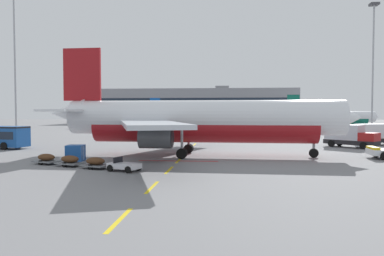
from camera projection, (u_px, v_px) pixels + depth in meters
ground at (347, 146)px, 53.17m from camera, size 400.00×400.00×0.00m
apron_paint_markings at (193, 146)px, 53.03m from camera, size 8.00×95.25×0.01m
airliner_foreground at (198, 121)px, 41.37m from camera, size 34.75×34.61×12.20m
airliner_mid_left at (124, 118)px, 119.58m from camera, size 25.71×24.17×9.60m
airliner_far_right at (331, 118)px, 111.52m from camera, size 28.92×28.70×10.14m
catering_truck at (349, 136)px, 51.61m from camera, size 6.76×6.52×3.14m
fuel_service_truck at (378, 134)px, 55.51m from camera, size 7.39×4.27×3.14m
baggage_train at (83, 161)px, 32.88m from camera, size 11.29×5.75×1.14m
uld_cargo_container at (75, 153)px, 37.19m from camera, size 1.71×1.67×1.60m
apron_light_mast_near at (15, 49)px, 72.18m from camera, size 1.80×1.80×27.99m
apron_light_mast_far at (373, 55)px, 80.17m from camera, size 1.80×1.80×28.23m
terminal_satellite at (192, 106)px, 167.95m from camera, size 91.28×22.75×16.57m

